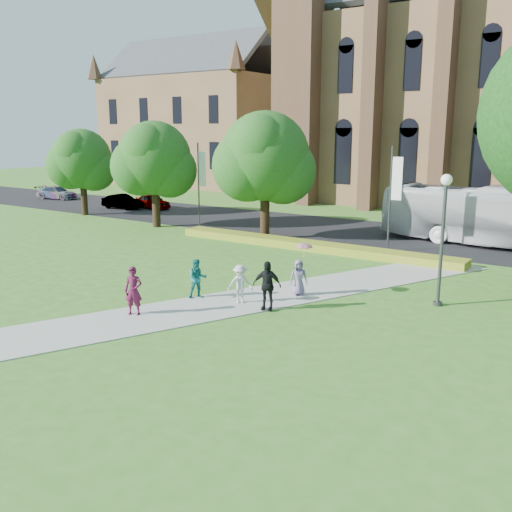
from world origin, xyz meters
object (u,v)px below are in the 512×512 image
Objects in this scene: car_1 at (122,202)px; car_2 at (57,193)px; tour_coach at (489,216)px; streetlamp at (443,224)px; pedestrian_0 at (133,291)px; car_0 at (152,201)px.

car_2 is at bearing 79.29° from car_1.
car_1 is (-30.34, -1.03, -1.15)m from tour_coach.
pedestrian_0 is at bearing -140.04° from streetlamp.
car_0 is 2.05× the size of pedestrian_0.
car_1 is at bearing 109.56° from pedestrian_0.
streetlamp is 44.72m from car_2.
pedestrian_0 is at bearing -135.11° from car_2.
tour_coach is 30.38m from car_1.
pedestrian_0 is at bearing -126.03° from car_0.
car_1 is at bearing 97.36° from tour_coach.
car_2 is at bearing 102.24° from car_0.
streetlamp reaches higher than car_1.
car_1 is at bearing 158.15° from streetlamp.
tour_coach is at bearing 94.82° from streetlamp.
streetlamp is 2.83× the size of pedestrian_0.
tour_coach is at bearing -79.92° from car_0.
tour_coach reaches higher than car_0.
tour_coach reaches higher than pedestrian_0.
car_2 is (-42.38, 14.02, -2.65)m from streetlamp.
car_1 is 10.98m from car_2.
car_1 is 2.07× the size of pedestrian_0.
car_1 is at bearing 139.25° from car_0.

